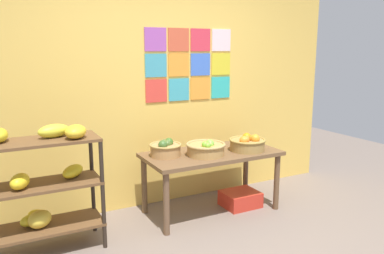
{
  "coord_description": "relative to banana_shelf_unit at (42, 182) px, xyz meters",
  "views": [
    {
      "loc": [
        -1.69,
        -2.23,
        1.73
      ],
      "look_at": [
        0.02,
        1.0,
        0.99
      ],
      "focal_mm": 36.58,
      "sensor_mm": 36.0,
      "label": 1
    }
  ],
  "objects": [
    {
      "name": "back_wall_with_art",
      "position": [
        1.35,
        0.59,
        0.75
      ],
      "size": [
        4.52,
        0.07,
        2.76
      ],
      "color": "#E9BB51",
      "rests_on": "ground"
    },
    {
      "name": "banana_shelf_unit",
      "position": [
        0.0,
        0.0,
        0.0
      ],
      "size": [
        1.01,
        0.45,
        1.11
      ],
      "color": "black",
      "rests_on": "ground"
    },
    {
      "name": "display_table",
      "position": [
        1.7,
        0.06,
        -0.05
      ],
      "size": [
        1.43,
        0.69,
        0.66
      ],
      "color": "brown",
      "rests_on": "ground"
    },
    {
      "name": "fruit_basket_back_right",
      "position": [
        1.59,
        -0.01,
        0.1
      ],
      "size": [
        0.41,
        0.41,
        0.17
      ],
      "color": "#B1874A",
      "rests_on": "display_table"
    },
    {
      "name": "fruit_basket_centre",
      "position": [
        2.08,
        -0.05,
        0.11
      ],
      "size": [
        0.39,
        0.39,
        0.19
      ],
      "color": "#9F7C41",
      "rests_on": "display_table"
    },
    {
      "name": "fruit_basket_right",
      "position": [
        1.21,
        0.15,
        0.11
      ],
      "size": [
        0.33,
        0.33,
        0.18
      ],
      "color": "#B0814B",
      "rests_on": "display_table"
    },
    {
      "name": "produce_crate_under_table",
      "position": [
        2.05,
        0.02,
        -0.54
      ],
      "size": [
        0.39,
        0.33,
        0.17
      ],
      "primitive_type": "cube",
      "color": "red",
      "rests_on": "ground"
    }
  ]
}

